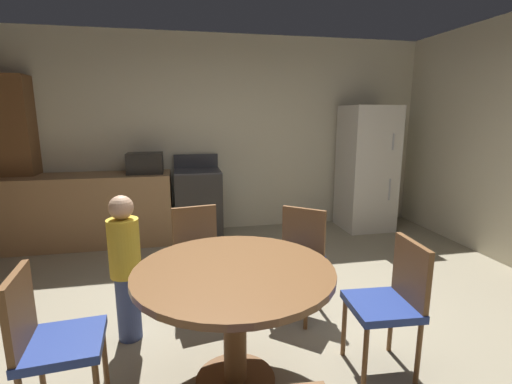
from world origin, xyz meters
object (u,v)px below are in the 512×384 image
Objects in this scene: chair_northeast at (298,254)px; chair_west at (48,337)px; chair_east at (392,298)px; chair_north at (198,252)px; oven_range at (198,203)px; microwave at (145,163)px; person_child at (125,265)px; refrigerator at (367,168)px; dining_table at (234,293)px.

chair_northeast is 1.00× the size of chair_west.
chair_north is at bearing -38.30° from chair_east.
oven_range reaches higher than chair_east.
microwave is 0.40× the size of person_child.
microwave is 2.04m from chair_north.
refrigerator is 4.00× the size of microwave.
chair_north is (0.83, 1.07, 0.00)m from chair_west.
refrigerator is 3.67m from dining_table.
refrigerator is at bearing 50.36° from dining_table.
microwave is 2.56m from chair_northeast.
chair_east is (1.00, -0.07, -0.10)m from dining_table.
chair_east is at bearing -3.95° from dining_table.
microwave is at bearing 132.54° from person_child.
microwave is 2.99m from dining_table.
chair_northeast is (0.71, -2.11, 0.03)m from oven_range.
refrigerator is 4.43m from chair_west.
chair_northeast is 1.84m from chair_west.
person_child is (-3.03, -2.19, -0.30)m from refrigerator.
chair_west is (-0.28, -2.95, -0.53)m from microwave.
chair_northeast and chair_west have the same top height.
oven_range is 1.26× the size of chair_west.
dining_table is at bearing 0.00° from person_child.
microwave is (-3.05, 0.05, 0.15)m from refrigerator.
chair_north is 0.65m from person_child.
refrigerator is at bearing 116.84° from chair_north.
oven_range reaches higher than chair_west.
chair_northeast is at bearing 49.78° from dining_table.
chair_north is at bearing -92.99° from oven_range.
oven_range is 1.26× the size of chair_northeast.
chair_east is at bearing 19.64° from person_child.
chair_northeast is (0.64, 0.76, -0.10)m from dining_table.
oven_range is 0.94× the size of dining_table.
refrigerator reaches higher than chair_west.
person_child is at bearing -44.05° from chair_northeast.
chair_east is at bearing -4.37° from chair_west.
microwave is 3.44m from chair_east.
person_child reaches higher than chair_north.
chair_northeast is 1.00× the size of chair_east.
dining_table is at bearing 0.00° from chair_west.
chair_east is (0.35, -0.83, 0.00)m from chair_northeast.
chair_north is (-0.81, 0.22, 0.00)m from chair_northeast.
oven_range is at bearing -66.22° from chair_east.
oven_range is at bearing -121.21° from chair_northeast.
person_child is (-0.63, -2.25, 0.11)m from oven_range.
refrigerator is 2.69m from chair_northeast.
chair_northeast is 0.80× the size of person_child.
person_child is at bearing -18.41° from chair_east.
chair_northeast is 1.35m from person_child.
dining_table is 1.08× the size of person_child.
oven_range is 2.34m from person_child.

